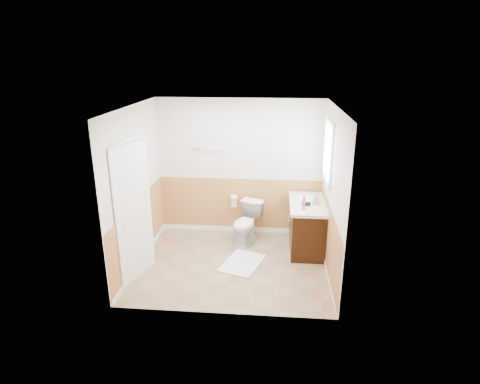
# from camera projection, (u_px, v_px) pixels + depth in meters

# --- Properties ---
(floor) EXTENTS (3.00, 3.00, 0.00)m
(floor) POSITION_uv_depth(u_px,v_px,m) (232.00, 264.00, 6.46)
(floor) COLOR #8C7051
(floor) RESTS_ON ground
(ceiling) EXTENTS (3.00, 3.00, 0.00)m
(ceiling) POSITION_uv_depth(u_px,v_px,m) (231.00, 107.00, 5.65)
(ceiling) COLOR white
(ceiling) RESTS_ON floor
(wall_back) EXTENTS (3.00, 0.00, 3.00)m
(wall_back) POSITION_uv_depth(u_px,v_px,m) (240.00, 168.00, 7.28)
(wall_back) COLOR silver
(wall_back) RESTS_ON floor
(wall_front) EXTENTS (3.00, 0.00, 3.00)m
(wall_front) POSITION_uv_depth(u_px,v_px,m) (220.00, 225.00, 4.83)
(wall_front) COLOR silver
(wall_front) RESTS_ON floor
(wall_left) EXTENTS (0.00, 3.00, 3.00)m
(wall_left) POSITION_uv_depth(u_px,v_px,m) (135.00, 188.00, 6.18)
(wall_left) COLOR silver
(wall_left) RESTS_ON floor
(wall_right) EXTENTS (0.00, 3.00, 3.00)m
(wall_right) POSITION_uv_depth(u_px,v_px,m) (333.00, 194.00, 5.93)
(wall_right) COLOR silver
(wall_right) RESTS_ON floor
(wainscot_back) EXTENTS (3.00, 0.00, 3.00)m
(wainscot_back) POSITION_uv_depth(u_px,v_px,m) (240.00, 207.00, 7.51)
(wainscot_back) COLOR tan
(wainscot_back) RESTS_ON floor
(wainscot_front) EXTENTS (3.00, 0.00, 3.00)m
(wainscot_front) POSITION_uv_depth(u_px,v_px,m) (221.00, 279.00, 5.08)
(wainscot_front) COLOR tan
(wainscot_front) RESTS_ON floor
(wainscot_left) EXTENTS (0.00, 2.60, 2.60)m
(wainscot_left) POSITION_uv_depth(u_px,v_px,m) (140.00, 232.00, 6.42)
(wainscot_left) COLOR tan
(wainscot_left) RESTS_ON floor
(wainscot_right) EXTENTS (0.00, 2.60, 2.60)m
(wainscot_right) POSITION_uv_depth(u_px,v_px,m) (328.00, 240.00, 6.17)
(wainscot_right) COLOR tan
(wainscot_right) RESTS_ON floor
(toilet) EXTENTS (0.61, 0.81, 0.73)m
(toilet) POSITION_uv_depth(u_px,v_px,m) (246.00, 223.00, 7.10)
(toilet) COLOR white
(toilet) RESTS_ON floor
(bath_mat) EXTENTS (0.78, 0.93, 0.02)m
(bath_mat) POSITION_uv_depth(u_px,v_px,m) (242.00, 263.00, 6.48)
(bath_mat) COLOR silver
(bath_mat) RESTS_ON floor
(vanity_cabinet) EXTENTS (0.55, 1.10, 0.80)m
(vanity_cabinet) POSITION_uv_depth(u_px,v_px,m) (307.00, 227.00, 6.86)
(vanity_cabinet) COLOR black
(vanity_cabinet) RESTS_ON floor
(vanity_knob_left) EXTENTS (0.03, 0.03, 0.03)m
(vanity_knob_left) POSITION_uv_depth(u_px,v_px,m) (290.00, 221.00, 6.74)
(vanity_knob_left) COLOR #B4B3BA
(vanity_knob_left) RESTS_ON vanity_cabinet
(vanity_knob_right) EXTENTS (0.03, 0.03, 0.03)m
(vanity_knob_right) POSITION_uv_depth(u_px,v_px,m) (289.00, 216.00, 6.93)
(vanity_knob_right) COLOR silver
(vanity_knob_right) RESTS_ON vanity_cabinet
(countertop) EXTENTS (0.60, 1.15, 0.05)m
(countertop) POSITION_uv_depth(u_px,v_px,m) (308.00, 204.00, 6.72)
(countertop) COLOR beige
(countertop) RESTS_ON vanity_cabinet
(sink_basin) EXTENTS (0.36, 0.36, 0.02)m
(sink_basin) POSITION_uv_depth(u_px,v_px,m) (308.00, 199.00, 6.85)
(sink_basin) COLOR white
(sink_basin) RESTS_ON countertop
(faucet) EXTENTS (0.02, 0.02, 0.14)m
(faucet) POSITION_uv_depth(u_px,v_px,m) (319.00, 196.00, 6.82)
(faucet) COLOR silver
(faucet) RESTS_ON countertop
(lotion_bottle) EXTENTS (0.05, 0.05, 0.22)m
(lotion_bottle) POSITION_uv_depth(u_px,v_px,m) (304.00, 203.00, 6.38)
(lotion_bottle) COLOR #D6377C
(lotion_bottle) RESTS_ON countertop
(soap_dispenser) EXTENTS (0.11, 0.11, 0.21)m
(soap_dispenser) POSITION_uv_depth(u_px,v_px,m) (316.00, 198.00, 6.62)
(soap_dispenser) COLOR #8E96A0
(soap_dispenser) RESTS_ON countertop
(hair_dryer_body) EXTENTS (0.14, 0.07, 0.07)m
(hair_dryer_body) POSITION_uv_depth(u_px,v_px,m) (306.00, 204.00, 6.57)
(hair_dryer_body) COLOR black
(hair_dryer_body) RESTS_ON countertop
(hair_dryer_handle) EXTENTS (0.03, 0.03, 0.07)m
(hair_dryer_handle) POSITION_uv_depth(u_px,v_px,m) (304.00, 204.00, 6.63)
(hair_dryer_handle) COLOR black
(hair_dryer_handle) RESTS_ON countertop
(mirror_panel) EXTENTS (0.02, 0.35, 0.90)m
(mirror_panel) POSITION_uv_depth(u_px,v_px,m) (324.00, 156.00, 6.87)
(mirror_panel) COLOR silver
(mirror_panel) RESTS_ON wall_right
(window_frame) EXTENTS (0.04, 0.80, 1.00)m
(window_frame) POSITION_uv_depth(u_px,v_px,m) (328.00, 152.00, 6.32)
(window_frame) COLOR white
(window_frame) RESTS_ON wall_right
(window_glass) EXTENTS (0.01, 0.70, 0.90)m
(window_glass) POSITION_uv_depth(u_px,v_px,m) (329.00, 152.00, 6.32)
(window_glass) COLOR white
(window_glass) RESTS_ON wall_right
(door) EXTENTS (0.29, 0.78, 2.04)m
(door) POSITION_uv_depth(u_px,v_px,m) (133.00, 213.00, 5.82)
(door) COLOR white
(door) RESTS_ON wall_left
(door_frame) EXTENTS (0.02, 0.92, 2.10)m
(door_frame) POSITION_uv_depth(u_px,v_px,m) (128.00, 212.00, 5.83)
(door_frame) COLOR white
(door_frame) RESTS_ON wall_left
(door_knob) EXTENTS (0.06, 0.06, 0.06)m
(door_knob) POSITION_uv_depth(u_px,v_px,m) (145.00, 209.00, 6.15)
(door_knob) COLOR silver
(door_knob) RESTS_ON door
(towel_bar) EXTENTS (0.62, 0.02, 0.02)m
(towel_bar) POSITION_uv_depth(u_px,v_px,m) (209.00, 149.00, 7.16)
(towel_bar) COLOR silver
(towel_bar) RESTS_ON wall_back
(tp_holder_bar) EXTENTS (0.14, 0.02, 0.02)m
(tp_holder_bar) POSITION_uv_depth(u_px,v_px,m) (234.00, 198.00, 7.40)
(tp_holder_bar) COLOR silver
(tp_holder_bar) RESTS_ON wall_back
(tp_roll) EXTENTS (0.10, 0.11, 0.11)m
(tp_roll) POSITION_uv_depth(u_px,v_px,m) (234.00, 198.00, 7.40)
(tp_roll) COLOR white
(tp_roll) RESTS_ON tp_holder_bar
(tp_sheet) EXTENTS (0.10, 0.01, 0.16)m
(tp_sheet) POSITION_uv_depth(u_px,v_px,m) (234.00, 203.00, 7.43)
(tp_sheet) COLOR white
(tp_sheet) RESTS_ON tp_roll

